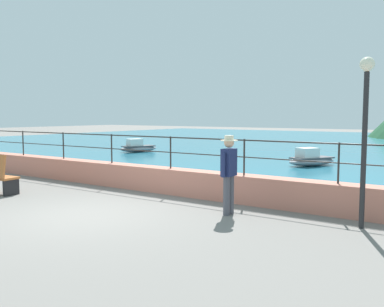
# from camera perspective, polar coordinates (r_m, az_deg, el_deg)

# --- Properties ---
(ground_plane) EXTENTS (120.00, 120.00, 0.00)m
(ground_plane) POSITION_cam_1_polar(r_m,az_deg,el_deg) (9.62, -14.66, -8.10)
(ground_plane) COLOR slate
(promenade_wall) EXTENTS (20.00, 0.56, 0.70)m
(promenade_wall) POSITION_cam_1_polar(r_m,az_deg,el_deg) (11.85, -2.90, -3.70)
(promenade_wall) COLOR tan
(promenade_wall) RESTS_ON ground
(railing) EXTENTS (18.44, 0.04, 0.90)m
(railing) POSITION_cam_1_polar(r_m,az_deg,el_deg) (11.73, -2.93, 1.06)
(railing) COLOR #282623
(railing) RESTS_ON promenade_wall
(lake_water) EXTENTS (64.00, 44.32, 0.06)m
(lake_water) POSITION_cam_1_polar(r_m,az_deg,el_deg) (32.79, 21.87, 1.10)
(lake_water) COLOR teal
(lake_water) RESTS_ON ground
(person_walking) EXTENTS (0.38, 0.57, 1.75)m
(person_walking) POSITION_cam_1_polar(r_m,az_deg,el_deg) (9.24, 5.01, -2.32)
(person_walking) COLOR #4C4C56
(person_walking) RESTS_ON ground
(lamp_post) EXTENTS (0.28, 0.28, 3.28)m
(lamp_post) POSITION_cam_1_polar(r_m,az_deg,el_deg) (8.65, 22.44, 4.85)
(lamp_post) COLOR #232326
(lamp_post) RESTS_ON ground
(boat_0) EXTENTS (1.64, 2.47, 0.76)m
(boat_0) POSITION_cam_1_polar(r_m,az_deg,el_deg) (24.48, -7.36, 0.85)
(boat_0) COLOR gray
(boat_0) RESTS_ON lake_water
(boat_2) EXTENTS (1.91, 2.45, 0.76)m
(boat_2) POSITION_cam_1_polar(r_m,az_deg,el_deg) (18.38, 15.83, -0.77)
(boat_2) COLOR gray
(boat_2) RESTS_ON lake_water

